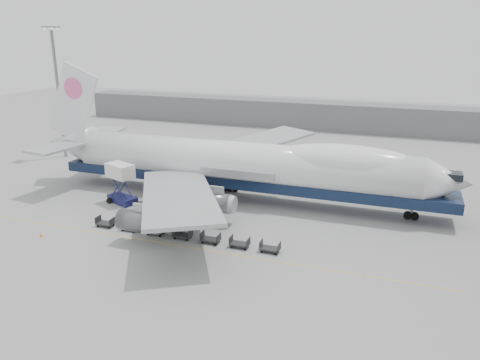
% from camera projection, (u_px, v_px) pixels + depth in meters
% --- Properties ---
extents(ground, '(260.00, 260.00, 0.00)m').
position_uv_depth(ground, '(208.00, 228.00, 61.07)').
color(ground, gray).
rests_on(ground, ground).
extents(apron_line, '(60.00, 0.15, 0.01)m').
position_uv_depth(apron_line, '(188.00, 247.00, 55.68)').
color(apron_line, gold).
rests_on(apron_line, ground).
extents(hangar, '(110.00, 8.00, 7.00)m').
position_uv_depth(hangar, '(276.00, 113.00, 126.05)').
color(hangar, slate).
rests_on(hangar, ground).
extents(floodlight_mast, '(2.40, 2.40, 25.43)m').
position_uv_depth(floodlight_mast, '(58.00, 86.00, 91.63)').
color(floodlight_mast, slate).
rests_on(floodlight_mast, ground).
extents(airliner, '(67.00, 55.30, 19.98)m').
position_uv_depth(airliner, '(243.00, 164.00, 69.94)').
color(airliner, white).
rests_on(airliner, ground).
extents(catering_truck, '(5.13, 4.32, 6.02)m').
position_uv_depth(catering_truck, '(121.00, 181.00, 69.13)').
color(catering_truck, navy).
rests_on(catering_truck, ground).
extents(traffic_cone, '(0.37, 0.37, 0.54)m').
position_uv_depth(traffic_cone, '(41.00, 235.00, 58.46)').
color(traffic_cone, orange).
rests_on(traffic_cone, ground).
extents(dolly_0, '(2.30, 1.35, 1.30)m').
position_uv_depth(dolly_0, '(105.00, 223.00, 61.45)').
color(dolly_0, '#2D2D30').
rests_on(dolly_0, ground).
extents(dolly_1, '(2.30, 1.35, 1.30)m').
position_uv_depth(dolly_1, '(130.00, 226.00, 60.26)').
color(dolly_1, '#2D2D30').
rests_on(dolly_1, ground).
extents(dolly_2, '(2.30, 1.35, 1.30)m').
position_uv_depth(dolly_2, '(156.00, 230.00, 59.07)').
color(dolly_2, '#2D2D30').
rests_on(dolly_2, ground).
extents(dolly_3, '(2.30, 1.35, 1.30)m').
position_uv_depth(dolly_3, '(183.00, 235.00, 57.88)').
color(dolly_3, '#2D2D30').
rests_on(dolly_3, ground).
extents(dolly_4, '(2.30, 1.35, 1.30)m').
position_uv_depth(dolly_4, '(211.00, 239.00, 56.68)').
color(dolly_4, '#2D2D30').
rests_on(dolly_4, ground).
extents(dolly_5, '(2.30, 1.35, 1.30)m').
position_uv_depth(dolly_5, '(240.00, 243.00, 55.49)').
color(dolly_5, '#2D2D30').
rests_on(dolly_5, ground).
extents(dolly_6, '(2.30, 1.35, 1.30)m').
position_uv_depth(dolly_6, '(270.00, 248.00, 54.30)').
color(dolly_6, '#2D2D30').
rests_on(dolly_6, ground).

